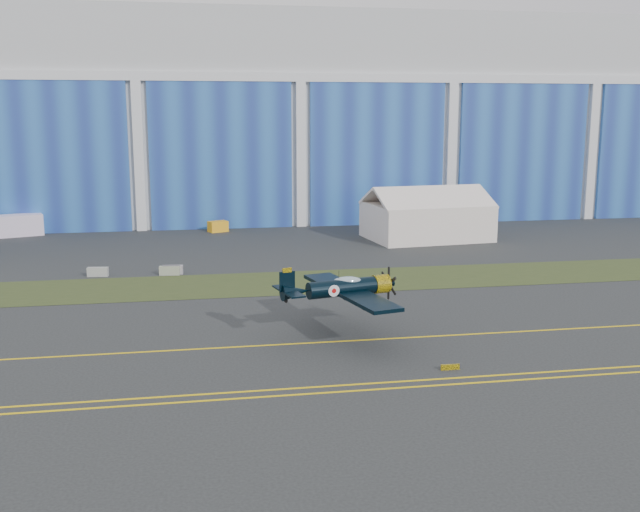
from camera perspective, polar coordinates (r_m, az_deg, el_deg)
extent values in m
plane|color=#2E3131|center=(57.09, -15.96, -5.67)|extent=(260.00, 260.00, 0.00)
cube|color=#475128|center=(70.58, -14.87, -2.46)|extent=(260.00, 10.00, 0.02)
cube|color=silver|center=(126.66, -13.15, 10.21)|extent=(220.00, 45.00, 30.00)
cube|color=#25419A|center=(104.06, -13.63, 7.35)|extent=(220.00, 0.60, 20.00)
cube|color=silver|center=(103.95, -13.90, 13.18)|extent=(220.00, 0.70, 1.20)
cube|color=yellow|center=(52.34, -16.48, -7.20)|extent=(200.00, 0.20, 0.02)
cube|color=yellow|center=(43.46, -17.82, -11.04)|extent=(80.00, 0.20, 0.02)
cube|color=yellow|center=(44.38, -17.65, -10.56)|extent=(80.00, 0.20, 0.02)
cube|color=yellow|center=(48.03, 9.88, -8.34)|extent=(1.20, 0.15, 0.35)
cube|color=silver|center=(105.21, -22.13, 2.17)|extent=(6.90, 4.46, 2.78)
cube|color=#FFAE1C|center=(102.02, -7.78, 2.24)|extent=(2.89, 2.38, 1.45)
cube|color=#9A9D98|center=(76.72, -16.58, -1.16)|extent=(2.06, 0.86, 0.90)
cube|color=#979D85|center=(75.59, -11.39, -1.10)|extent=(2.06, 0.87, 0.90)
cube|color=#969098|center=(75.91, -11.16, -1.04)|extent=(2.05, 0.78, 0.90)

